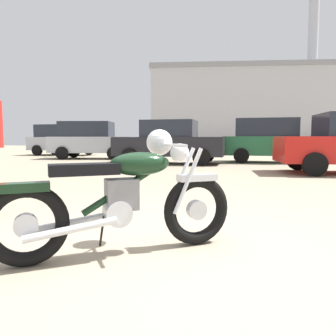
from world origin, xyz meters
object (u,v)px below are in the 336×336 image
object	(u,v)px
vintage_motorcycle	(125,196)
dark_sedan_left	(62,140)
silver_sedan_mid	(170,142)
red_hatchback_near	(270,140)
white_estate_far	(91,140)

from	to	relation	value
vintage_motorcycle	dark_sedan_left	distance (m)	17.61
silver_sedan_mid	red_hatchback_near	xyz separation A→B (m)	(3.99, 1.19, 0.08)
dark_sedan_left	white_estate_far	world-z (taller)	same
red_hatchback_near	dark_sedan_left	size ratio (longest dim) A/B	1.00
dark_sedan_left	vintage_motorcycle	bearing A→B (deg)	-55.35
silver_sedan_mid	red_hatchback_near	world-z (taller)	red_hatchback_near
silver_sedan_mid	dark_sedan_left	bearing A→B (deg)	-33.13
vintage_motorcycle	silver_sedan_mid	size ratio (longest dim) A/B	0.43
red_hatchback_near	dark_sedan_left	bearing A→B (deg)	164.60
silver_sedan_mid	white_estate_far	xyz separation A→B (m)	(-4.21, 2.63, 0.08)
dark_sedan_left	silver_sedan_mid	bearing A→B (deg)	-30.97
vintage_motorcycle	white_estate_far	xyz separation A→B (m)	(-5.11, 12.62, 0.43)
dark_sedan_left	red_hatchback_near	bearing A→B (deg)	-14.42
red_hatchback_near	dark_sedan_left	distance (m)	11.98
vintage_motorcycle	white_estate_far	distance (m)	13.63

